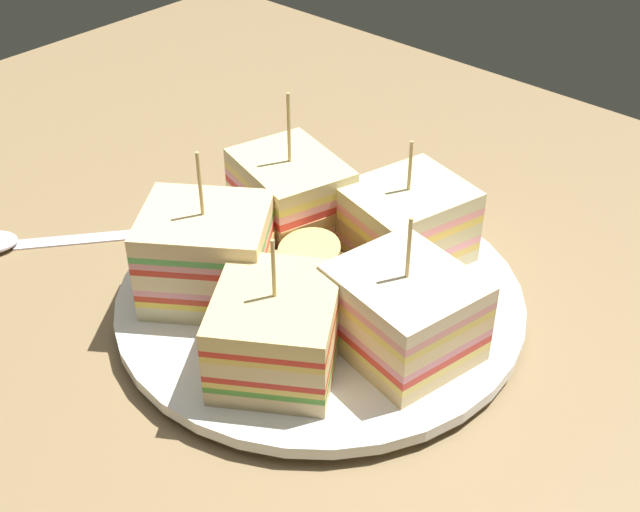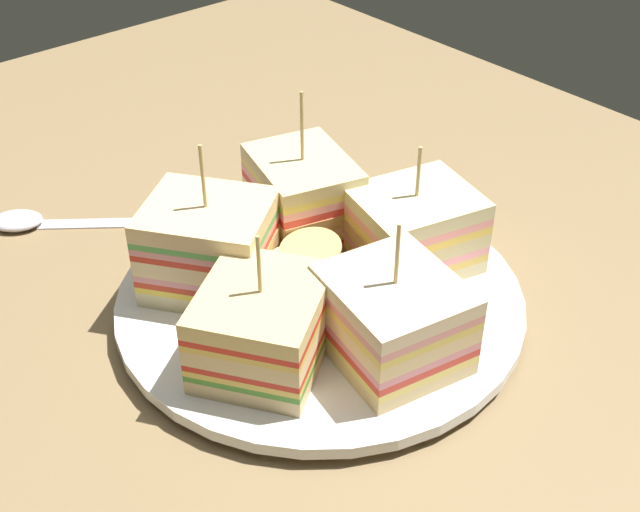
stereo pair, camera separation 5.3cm
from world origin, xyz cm
name	(u,v)px [view 2 (the right image)]	position (x,y,z in cm)	size (l,w,h in cm)	color
ground_plane	(320,321)	(0.00, 0.00, -0.90)	(105.99, 80.79, 1.80)	olive
plate	(320,300)	(0.00, 0.00, 0.89)	(26.49, 26.49, 1.46)	white
sandwich_wedge_0	(210,247)	(5.34, 4.67, 4.49)	(10.30, 10.03, 10.37)	beige
sandwich_wedge_1	(263,326)	(-2.58, 6.61, 4.03)	(9.96, 10.28, 8.90)	#DDBE85
sandwich_wedge_2	(393,319)	(-7.08, 0.59, 4.13)	(9.06, 8.27, 9.28)	#DFC082
sandwich_wedge_3	(413,230)	(-1.50, -6.94, 4.13)	(8.30, 9.25, 8.89)	beige
sandwich_wedge_4	(303,197)	(6.06, -3.71, 4.44)	(9.26, 8.06, 10.95)	beige
chip_pile	(316,272)	(0.40, 0.02, 3.01)	(6.64, 6.98, 3.57)	#EEC770
spoon	(46,221)	(21.26, 9.06, 0.40)	(11.82, 14.06, 1.00)	silver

